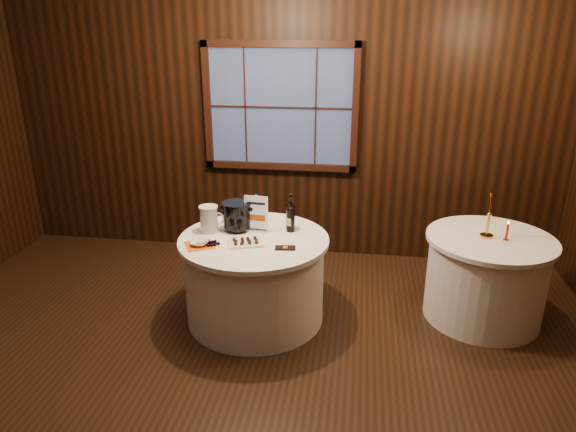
% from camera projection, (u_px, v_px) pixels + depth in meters
% --- Properties ---
extents(ground, '(6.00, 6.00, 0.00)m').
position_uv_depth(ground, '(228.00, 390.00, 3.69)').
color(ground, black).
rests_on(ground, ground).
extents(back_wall, '(6.00, 0.10, 3.00)m').
position_uv_depth(back_wall, '(281.00, 117.00, 5.45)').
color(back_wall, black).
rests_on(back_wall, ground).
extents(main_table, '(1.28, 1.28, 0.77)m').
position_uv_depth(main_table, '(255.00, 278.00, 4.48)').
color(main_table, white).
rests_on(main_table, ground).
extents(side_table, '(1.08, 1.08, 0.77)m').
position_uv_depth(side_table, '(485.00, 277.00, 4.49)').
color(side_table, white).
rests_on(side_table, ground).
extents(sign_stand, '(0.21, 0.11, 0.34)m').
position_uv_depth(sign_stand, '(257.00, 219.00, 4.45)').
color(sign_stand, '#ADADB4').
rests_on(sign_stand, main_table).
extents(port_bottle_left, '(0.08, 0.09, 0.33)m').
position_uv_depth(port_bottle_left, '(290.00, 214.00, 4.48)').
color(port_bottle_left, black).
rests_on(port_bottle_left, main_table).
extents(port_bottle_right, '(0.07, 0.08, 0.30)m').
position_uv_depth(port_bottle_right, '(291.00, 217.00, 4.44)').
color(port_bottle_right, black).
rests_on(port_bottle_right, main_table).
extents(ice_bucket, '(0.25, 0.25, 0.26)m').
position_uv_depth(ice_bucket, '(237.00, 216.00, 4.46)').
color(ice_bucket, black).
rests_on(ice_bucket, main_table).
extents(chocolate_plate, '(0.33, 0.27, 0.04)m').
position_uv_depth(chocolate_plate, '(246.00, 242.00, 4.22)').
color(chocolate_plate, white).
rests_on(chocolate_plate, main_table).
extents(chocolate_box, '(0.17, 0.10, 0.01)m').
position_uv_depth(chocolate_box, '(285.00, 248.00, 4.14)').
color(chocolate_box, black).
rests_on(chocolate_box, main_table).
extents(grape_bunch, '(0.18, 0.11, 0.04)m').
position_uv_depth(grape_bunch, '(212.00, 244.00, 4.17)').
color(grape_bunch, black).
rests_on(grape_bunch, main_table).
extents(glass_pitcher, '(0.22, 0.17, 0.24)m').
position_uv_depth(glass_pitcher, '(209.00, 219.00, 4.44)').
color(glass_pitcher, silver).
rests_on(glass_pitcher, main_table).
extents(orange_napkin, '(0.30, 0.30, 0.00)m').
position_uv_depth(orange_napkin, '(200.00, 245.00, 4.20)').
color(orange_napkin, '#DE5F12').
rests_on(orange_napkin, main_table).
extents(cracker_bowl, '(0.14, 0.14, 0.03)m').
position_uv_depth(cracker_bowl, '(199.00, 243.00, 4.19)').
color(cracker_bowl, white).
rests_on(cracker_bowl, orange_napkin).
extents(brass_candlestick, '(0.11, 0.11, 0.40)m').
position_uv_depth(brass_candlestick, '(489.00, 221.00, 4.32)').
color(brass_candlestick, '#C68B3D').
rests_on(brass_candlestick, side_table).
extents(red_candle, '(0.05, 0.05, 0.17)m').
position_uv_depth(red_candle, '(507.00, 233.00, 4.27)').
color(red_candle, '#C68B3D').
rests_on(red_candle, side_table).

